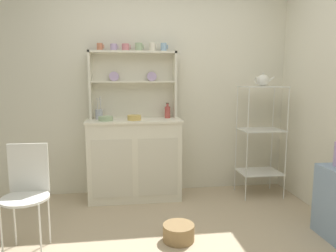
{
  "coord_description": "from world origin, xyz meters",
  "views": [
    {
      "loc": [
        -0.36,
        -2.11,
        1.34
      ],
      "look_at": [
        0.08,
        1.12,
        0.87
      ],
      "focal_mm": 33.31,
      "sensor_mm": 36.0,
      "label": 1
    }
  ],
  "objects_px": {
    "cup_terracotta_0": "(100,47)",
    "jam_bottle": "(167,112)",
    "hutch_shelf_unit": "(133,80)",
    "utensil_jar": "(99,114)",
    "bakers_rack": "(261,129)",
    "wire_chair": "(27,187)",
    "porcelain_teapot": "(263,80)",
    "bowl_mixing_large": "(106,119)",
    "hutch_cabinet": "(135,158)",
    "floor_basket": "(179,232)"
  },
  "relations": [
    {
      "from": "cup_terracotta_0",
      "to": "porcelain_teapot",
      "type": "height_order",
      "value": "cup_terracotta_0"
    },
    {
      "from": "utensil_jar",
      "to": "porcelain_teapot",
      "type": "height_order",
      "value": "porcelain_teapot"
    },
    {
      "from": "hutch_cabinet",
      "to": "floor_basket",
      "type": "distance_m",
      "value": 1.16
    },
    {
      "from": "hutch_shelf_unit",
      "to": "jam_bottle",
      "type": "relative_size",
      "value": 5.54
    },
    {
      "from": "bowl_mixing_large",
      "to": "porcelain_teapot",
      "type": "xyz_separation_m",
      "value": [
        1.76,
        -0.02,
        0.41
      ]
    },
    {
      "from": "hutch_shelf_unit",
      "to": "wire_chair",
      "type": "bearing_deg",
      "value": -126.35
    },
    {
      "from": "jam_bottle",
      "to": "floor_basket",
      "type": "bearing_deg",
      "value": -92.83
    },
    {
      "from": "hutch_cabinet",
      "to": "jam_bottle",
      "type": "distance_m",
      "value": 0.65
    },
    {
      "from": "hutch_shelf_unit",
      "to": "cup_terracotta_0",
      "type": "distance_m",
      "value": 0.51
    },
    {
      "from": "hutch_cabinet",
      "to": "floor_basket",
      "type": "bearing_deg",
      "value": -72.19
    },
    {
      "from": "wire_chair",
      "to": "utensil_jar",
      "type": "xyz_separation_m",
      "value": [
        0.48,
        1.09,
        0.46
      ]
    },
    {
      "from": "floor_basket",
      "to": "cup_terracotta_0",
      "type": "height_order",
      "value": "cup_terracotta_0"
    },
    {
      "from": "hutch_shelf_unit",
      "to": "hutch_cabinet",
      "type": "bearing_deg",
      "value": -90.0
    },
    {
      "from": "hutch_shelf_unit",
      "to": "bowl_mixing_large",
      "type": "height_order",
      "value": "hutch_shelf_unit"
    },
    {
      "from": "hutch_cabinet",
      "to": "hutch_shelf_unit",
      "type": "bearing_deg",
      "value": 90.0
    },
    {
      "from": "wire_chair",
      "to": "cup_terracotta_0",
      "type": "xyz_separation_m",
      "value": [
        0.51,
        1.14,
        1.19
      ]
    },
    {
      "from": "floor_basket",
      "to": "bowl_mixing_large",
      "type": "relative_size",
      "value": 1.7
    },
    {
      "from": "cup_terracotta_0",
      "to": "jam_bottle",
      "type": "relative_size",
      "value": 0.45
    },
    {
      "from": "wire_chair",
      "to": "jam_bottle",
      "type": "height_order",
      "value": "jam_bottle"
    },
    {
      "from": "hutch_cabinet",
      "to": "bowl_mixing_large",
      "type": "relative_size",
      "value": 6.73
    },
    {
      "from": "cup_terracotta_0",
      "to": "bakers_rack",
      "type": "bearing_deg",
      "value": -6.89
    },
    {
      "from": "cup_terracotta_0",
      "to": "jam_bottle",
      "type": "xyz_separation_m",
      "value": [
        0.75,
        -0.04,
        -0.73
      ]
    },
    {
      "from": "hutch_shelf_unit",
      "to": "floor_basket",
      "type": "relative_size",
      "value": 3.68
    },
    {
      "from": "hutch_shelf_unit",
      "to": "jam_bottle",
      "type": "xyz_separation_m",
      "value": [
        0.39,
        -0.08,
        -0.37
      ]
    },
    {
      "from": "bakers_rack",
      "to": "porcelain_teapot",
      "type": "distance_m",
      "value": 0.56
    },
    {
      "from": "bakers_rack",
      "to": "cup_terracotta_0",
      "type": "relative_size",
      "value": 16.07
    },
    {
      "from": "floor_basket",
      "to": "cup_terracotta_0",
      "type": "bearing_deg",
      "value": 120.85
    },
    {
      "from": "hutch_cabinet",
      "to": "jam_bottle",
      "type": "height_order",
      "value": "jam_bottle"
    },
    {
      "from": "cup_terracotta_0",
      "to": "porcelain_teapot",
      "type": "bearing_deg",
      "value": -6.89
    },
    {
      "from": "bowl_mixing_large",
      "to": "jam_bottle",
      "type": "height_order",
      "value": "jam_bottle"
    },
    {
      "from": "hutch_cabinet",
      "to": "floor_basket",
      "type": "relative_size",
      "value": 3.95
    },
    {
      "from": "wire_chair",
      "to": "porcelain_teapot",
      "type": "xyz_separation_m",
      "value": [
        2.32,
        0.92,
        0.83
      ]
    },
    {
      "from": "bakers_rack",
      "to": "bowl_mixing_large",
      "type": "xyz_separation_m",
      "value": [
        -1.76,
        0.02,
        0.15
      ]
    },
    {
      "from": "bakers_rack",
      "to": "wire_chair",
      "type": "xyz_separation_m",
      "value": [
        -2.32,
        -0.92,
        -0.27
      ]
    },
    {
      "from": "hutch_cabinet",
      "to": "wire_chair",
      "type": "xyz_separation_m",
      "value": [
        -0.87,
        -1.02,
        0.05
      ]
    },
    {
      "from": "porcelain_teapot",
      "to": "bowl_mixing_large",
      "type": "bearing_deg",
      "value": 179.23
    },
    {
      "from": "hutch_shelf_unit",
      "to": "cup_terracotta_0",
      "type": "height_order",
      "value": "cup_terracotta_0"
    },
    {
      "from": "floor_basket",
      "to": "cup_terracotta_0",
      "type": "xyz_separation_m",
      "value": [
        -0.69,
        1.16,
        1.64
      ]
    },
    {
      "from": "bakers_rack",
      "to": "wire_chair",
      "type": "bearing_deg",
      "value": -158.44
    },
    {
      "from": "wire_chair",
      "to": "bowl_mixing_large",
      "type": "bearing_deg",
      "value": 38.64
    },
    {
      "from": "hutch_shelf_unit",
      "to": "utensil_jar",
      "type": "height_order",
      "value": "hutch_shelf_unit"
    },
    {
      "from": "wire_chair",
      "to": "floor_basket",
      "type": "distance_m",
      "value": 1.28
    },
    {
      "from": "hutch_cabinet",
      "to": "hutch_shelf_unit",
      "type": "xyz_separation_m",
      "value": [
        0.0,
        0.16,
        0.88
      ]
    },
    {
      "from": "cup_terracotta_0",
      "to": "jam_bottle",
      "type": "height_order",
      "value": "cup_terracotta_0"
    },
    {
      "from": "bakers_rack",
      "to": "floor_basket",
      "type": "xyz_separation_m",
      "value": [
        -1.12,
        -0.94,
        -0.72
      ]
    },
    {
      "from": "bowl_mixing_large",
      "to": "cup_terracotta_0",
      "type": "bearing_deg",
      "value": 104.95
    },
    {
      "from": "bakers_rack",
      "to": "cup_terracotta_0",
      "type": "distance_m",
      "value": 2.05
    },
    {
      "from": "floor_basket",
      "to": "porcelain_teapot",
      "type": "relative_size",
      "value": 1.2
    },
    {
      "from": "utensil_jar",
      "to": "porcelain_teapot",
      "type": "bearing_deg",
      "value": -5.43
    },
    {
      "from": "bakers_rack",
      "to": "utensil_jar",
      "type": "distance_m",
      "value": 1.86
    }
  ]
}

